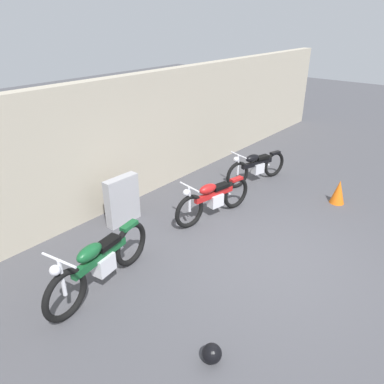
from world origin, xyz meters
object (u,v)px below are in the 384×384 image
object	(u,v)px
motorcycle_red	(213,198)
motorcycle_green	(100,263)
traffic_cone	(338,192)
stone_marker	(122,200)
helmet	(212,354)
motorcycle_black	(256,167)

from	to	relation	value
motorcycle_red	motorcycle_green	bearing A→B (deg)	11.03
traffic_cone	stone_marker	bearing A→B (deg)	139.97
helmet	motorcycle_black	size ratio (longest dim) A/B	0.13
motorcycle_black	motorcycle_green	xyz separation A→B (m)	(-5.01, -0.26, 0.06)
motorcycle_black	motorcycle_green	world-z (taller)	motorcycle_green
helmet	motorcycle_green	world-z (taller)	motorcycle_green
helmet	motorcycle_red	size ratio (longest dim) A/B	0.13
stone_marker	helmet	distance (m)	3.76
stone_marker	motorcycle_black	size ratio (longest dim) A/B	0.53
stone_marker	traffic_cone	xyz separation A→B (m)	(3.64, -3.06, -0.22)
motorcycle_black	motorcycle_green	size ratio (longest dim) A/B	0.86
helmet	motorcycle_green	xyz separation A→B (m)	(-0.01, 2.12, 0.35)
helmet	motorcycle_green	distance (m)	2.15
stone_marker	motorcycle_red	xyz separation A→B (m)	(1.34, -1.28, -0.06)
stone_marker	motorcycle_black	xyz separation A→B (m)	(3.47, -1.03, -0.08)
motorcycle_black	stone_marker	bearing A→B (deg)	-0.53
traffic_cone	motorcycle_red	world-z (taller)	motorcycle_red
stone_marker	motorcycle_red	size ratio (longest dim) A/B	0.50
motorcycle_green	helmet	bearing A→B (deg)	80.32
helmet	motorcycle_green	bearing A→B (deg)	90.25
motorcycle_red	stone_marker	bearing A→B (deg)	-32.95
traffic_cone	motorcycle_red	size ratio (longest dim) A/B	0.28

